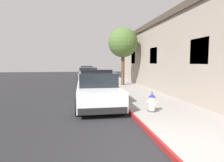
# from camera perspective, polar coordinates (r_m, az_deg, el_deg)

# --- Properties ---
(ground_plane) EXTENTS (30.98, 60.00, 0.20)m
(ground_plane) POSITION_cam_1_polar(r_m,az_deg,el_deg) (14.12, -19.68, -3.46)
(ground_plane) COLOR #232326
(sidewalk_pavement) EXTENTS (3.07, 60.00, 0.15)m
(sidewalk_pavement) POSITION_cam_1_polar(r_m,az_deg,el_deg) (14.28, 4.72, -2.36)
(sidewalk_pavement) COLOR gray
(sidewalk_pavement) RESTS_ON ground
(curb_painted_edge) EXTENTS (0.08, 60.00, 0.15)m
(curb_painted_edge) POSITION_cam_1_polar(r_m,az_deg,el_deg) (13.99, -1.56, -2.51)
(curb_painted_edge) COLOR maroon
(curb_painted_edge) RESTS_ON ground
(storefront_building) EXTENTS (6.66, 18.73, 4.91)m
(storefront_building) POSITION_cam_1_polar(r_m,az_deg,el_deg) (15.10, 23.68, 6.72)
(storefront_building) COLOR gray
(storefront_building) RESTS_ON ground
(police_cruiser) EXTENTS (1.94, 4.84, 1.68)m
(police_cruiser) POSITION_cam_1_polar(r_m,az_deg,el_deg) (9.11, -4.48, -2.56)
(police_cruiser) COLOR white
(police_cruiser) RESTS_ON ground
(parked_car_silver_ahead) EXTENTS (1.94, 4.84, 1.56)m
(parked_car_silver_ahead) POSITION_cam_1_polar(r_m,az_deg,el_deg) (19.11, -7.18, 1.59)
(parked_car_silver_ahead) COLOR #B2B5BA
(parked_car_silver_ahead) RESTS_ON ground
(parked_car_dark_far) EXTENTS (1.94, 4.84, 1.56)m
(parked_car_dark_far) POSITION_cam_1_polar(r_m,az_deg,el_deg) (27.84, -7.57, 2.79)
(parked_car_dark_far) COLOR maroon
(parked_car_dark_far) RESTS_ON ground
(fire_hydrant) EXTENTS (0.44, 0.40, 0.76)m
(fire_hydrant) POSITION_cam_1_polar(r_m,az_deg,el_deg) (7.50, 11.82, -6.30)
(fire_hydrant) COLOR #4C4C51
(fire_hydrant) RESTS_ON sidewalk_pavement
(street_tree) EXTENTS (2.44, 2.44, 4.75)m
(street_tree) POSITION_cam_1_polar(r_m,az_deg,el_deg) (16.17, 3.29, 11.26)
(street_tree) COLOR brown
(street_tree) RESTS_ON sidewalk_pavement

